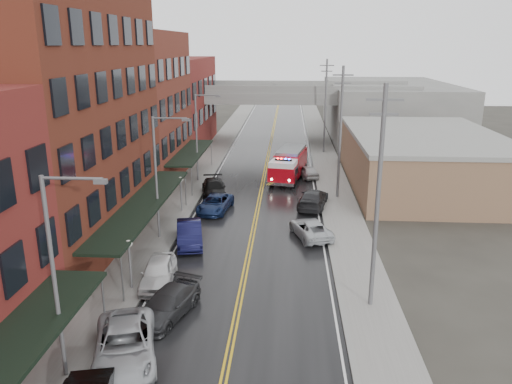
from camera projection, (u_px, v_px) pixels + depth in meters
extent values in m
cube|color=black|center=(257.00, 214.00, 42.11)|extent=(11.00, 160.00, 0.02)
cube|color=slate|center=(171.00, 211.00, 42.55)|extent=(3.00, 160.00, 0.15)
cube|color=slate|center=(344.00, 215.00, 41.63)|extent=(3.00, 160.00, 0.15)
cube|color=gray|center=(191.00, 212.00, 42.45)|extent=(0.30, 160.00, 0.15)
cube|color=gray|center=(324.00, 215.00, 41.73)|extent=(0.30, 160.00, 0.15)
cube|color=#512115|center=(54.00, 118.00, 33.69)|extent=(9.00, 20.00, 18.00)
cube|color=maroon|center=(133.00, 108.00, 50.85)|extent=(9.00, 15.00, 15.00)
cube|color=maroon|center=(173.00, 103.00, 68.02)|extent=(9.00, 20.00, 12.00)
cube|color=#8C664B|center=(422.00, 161.00, 49.95)|extent=(14.00, 22.00, 5.00)
cube|color=slate|center=(388.00, 109.00, 78.09)|extent=(18.00, 30.00, 8.00)
cylinder|color=slate|center=(104.00, 305.00, 24.49)|extent=(0.10, 0.10, 3.00)
cube|color=black|center=(144.00, 204.00, 35.03)|extent=(2.60, 18.00, 0.18)
cylinder|color=slate|center=(122.00, 279.00, 27.17)|extent=(0.10, 0.10, 3.00)
cylinder|color=slate|center=(186.00, 190.00, 43.61)|extent=(0.10, 0.10, 3.00)
cube|color=black|center=(191.00, 152.00, 51.77)|extent=(2.60, 13.00, 0.18)
cylinder|color=slate|center=(192.00, 182.00, 46.29)|extent=(0.10, 0.10, 3.00)
cylinder|color=slate|center=(211.00, 154.00, 57.96)|extent=(0.10, 0.10, 3.00)
cylinder|color=#59595B|center=(130.00, 268.00, 28.73)|extent=(0.14, 0.14, 2.80)
sphere|color=silver|center=(128.00, 244.00, 28.30)|extent=(0.44, 0.44, 0.44)
cylinder|color=#59595B|center=(181.00, 197.00, 42.12)|extent=(0.14, 0.14, 2.80)
sphere|color=silver|center=(180.00, 180.00, 41.69)|extent=(0.44, 0.44, 0.44)
cylinder|color=#59595B|center=(55.00, 283.00, 20.22)|extent=(0.18, 0.18, 9.00)
cylinder|color=#59595B|center=(72.00, 178.00, 18.89)|extent=(2.40, 0.12, 0.12)
cube|color=#59595B|center=(101.00, 181.00, 18.85)|extent=(0.50, 0.22, 0.18)
cylinder|color=#59595B|center=(156.00, 180.00, 35.52)|extent=(0.18, 0.18, 9.00)
cylinder|color=#59595B|center=(170.00, 118.00, 34.19)|extent=(2.40, 0.12, 0.12)
cube|color=#59595B|center=(186.00, 120.00, 34.15)|extent=(0.50, 0.22, 0.18)
cylinder|color=#59595B|center=(197.00, 139.00, 50.82)|extent=(0.18, 0.18, 9.00)
cylinder|color=#59595B|center=(207.00, 95.00, 49.49)|extent=(2.40, 0.12, 0.12)
cube|color=#59595B|center=(218.00, 96.00, 49.45)|extent=(0.50, 0.22, 0.18)
cylinder|color=#59595B|center=(378.00, 202.00, 25.60)|extent=(0.24, 0.24, 12.00)
cube|color=#59595B|center=(385.00, 100.00, 24.12)|extent=(1.80, 0.12, 0.12)
cube|color=#59595B|center=(384.00, 114.00, 24.32)|extent=(1.40, 0.12, 0.12)
cylinder|color=#59595B|center=(340.00, 134.00, 44.73)|extent=(0.24, 0.24, 12.00)
cube|color=#59595B|center=(343.00, 75.00, 43.24)|extent=(1.80, 0.12, 0.12)
cube|color=#59595B|center=(343.00, 83.00, 43.44)|extent=(1.40, 0.12, 0.12)
cylinder|color=#59595B|center=(325.00, 107.00, 63.85)|extent=(0.24, 0.24, 12.00)
cube|color=#59595B|center=(327.00, 65.00, 62.37)|extent=(1.80, 0.12, 0.12)
cube|color=#59595B|center=(327.00, 71.00, 62.57)|extent=(1.40, 0.12, 0.12)
cube|color=slate|center=(271.00, 96.00, 70.79)|extent=(40.00, 10.00, 1.50)
cube|color=slate|center=(196.00, 121.00, 72.55)|extent=(1.60, 8.00, 6.00)
cube|color=slate|center=(348.00, 123.00, 71.16)|extent=(1.60, 8.00, 6.00)
cube|color=#9A0711|center=(291.00, 161.00, 53.72)|extent=(3.66, 6.17, 2.21)
cube|color=#9A0711|center=(283.00, 173.00, 50.01)|extent=(3.09, 3.17, 1.58)
cube|color=silver|center=(283.00, 163.00, 49.71)|extent=(2.92, 2.94, 0.53)
cube|color=black|center=(284.00, 170.00, 50.12)|extent=(2.91, 2.15, 0.84)
cube|color=slate|center=(291.00, 150.00, 53.36)|extent=(3.32, 5.71, 0.32)
cube|color=black|center=(283.00, 160.00, 49.61)|extent=(1.71, 0.60, 0.15)
sphere|color=#FF0C0C|center=(278.00, 159.00, 49.73)|extent=(0.21, 0.21, 0.21)
sphere|color=#1933FF|center=(289.00, 159.00, 49.45)|extent=(0.21, 0.21, 0.21)
cylinder|color=black|center=(272.00, 181.00, 50.42)|extent=(1.10, 0.56, 1.05)
cylinder|color=black|center=(294.00, 182.00, 49.86)|extent=(1.10, 0.56, 1.05)
cylinder|color=black|center=(279.00, 172.00, 53.83)|extent=(1.10, 0.56, 1.05)
cylinder|color=black|center=(300.00, 173.00, 53.27)|extent=(1.10, 0.56, 1.05)
cylinder|color=black|center=(284.00, 166.00, 56.26)|extent=(1.10, 0.56, 1.05)
cylinder|color=black|center=(304.00, 168.00, 55.71)|extent=(1.10, 0.56, 1.05)
imported|color=#A3A7AB|center=(125.00, 345.00, 22.41)|extent=(4.19, 6.33, 1.62)
imported|color=#262729|center=(168.00, 304.00, 26.12)|extent=(3.34, 5.26, 1.42)
imported|color=silver|center=(158.00, 272.00, 29.58)|extent=(2.28, 4.77, 1.57)
imported|color=black|center=(189.00, 234.00, 35.53)|extent=(2.73, 5.20, 1.63)
imported|color=#13224A|center=(215.00, 204.00, 42.60)|extent=(3.00, 5.25, 1.38)
imported|color=black|center=(214.00, 188.00, 46.75)|extent=(3.11, 5.66, 1.56)
imported|color=#B5B9BE|center=(311.00, 229.00, 36.91)|extent=(3.57, 5.23, 1.33)
imported|color=#242426|center=(313.00, 198.00, 43.66)|extent=(3.22, 5.82, 1.60)
imported|color=#BCBCBC|center=(308.00, 172.00, 53.34)|extent=(2.61, 4.26, 1.35)
imported|color=black|center=(299.00, 156.00, 60.52)|extent=(2.26, 4.70, 1.49)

